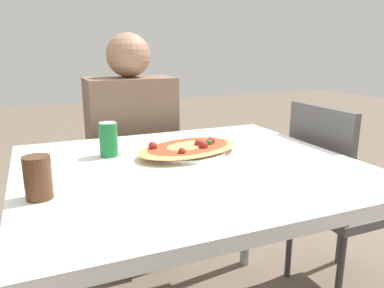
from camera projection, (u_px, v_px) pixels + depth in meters
The scene contains 7 objects.
dining_table at pixel (190, 184), 1.29m from camera, with size 1.13×1.00×0.76m.
chair_far_seated at pixel (128, 168), 2.07m from camera, with size 0.40×0.40×0.91m.
chair_side_right at pixel (334, 194), 1.70m from camera, with size 0.40×0.40×0.91m.
person_seated at pixel (132, 134), 1.92m from camera, with size 0.43×0.28×1.22m.
pizza_main at pixel (189, 148), 1.39m from camera, with size 0.47×0.37×0.06m.
soda_can at pixel (108, 139), 1.35m from camera, with size 0.07×0.07×0.12m.
drink_glass at pixel (38, 178), 0.97m from camera, with size 0.07×0.07×0.12m.
Camera 1 is at (-0.47, -1.12, 1.15)m, focal length 35.00 mm.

